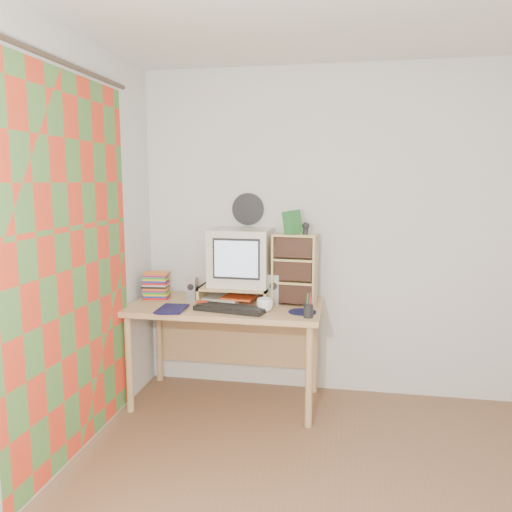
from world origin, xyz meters
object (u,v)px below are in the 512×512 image
at_px(diary, 159,307).
at_px(desk, 228,320).
at_px(cd_rack, 295,269).
at_px(mug, 265,305).
at_px(keyboard, 230,309).
at_px(crt_monitor, 241,257).
at_px(dvd_stack, 156,282).

bearing_deg(diary, desk, 34.16).
xyz_separation_m(cd_rack, diary, (-0.92, -0.34, -0.24)).
distance_m(mug, diary, 0.74).
distance_m(keyboard, mug, 0.24).
height_order(desk, cd_rack, cd_rack).
bearing_deg(crt_monitor, cd_rack, -5.22).
relative_size(desk, diary, 6.22).
bearing_deg(diary, mug, 5.51).
relative_size(crt_monitor, keyboard, 0.89).
height_order(dvd_stack, cd_rack, cd_rack).
bearing_deg(cd_rack, desk, -170.55).
xyz_separation_m(mug, diary, (-0.74, -0.10, -0.02)).
relative_size(keyboard, dvd_stack, 1.91).
bearing_deg(cd_rack, dvd_stack, -174.49).
bearing_deg(diary, dvd_stack, 112.53).
bearing_deg(mug, keyboard, -172.94).
bearing_deg(mug, crt_monitor, 127.67).
bearing_deg(keyboard, dvd_stack, 168.16).
bearing_deg(crt_monitor, mug, -50.47).
height_order(cd_rack, mug, cd_rack).
xyz_separation_m(desk, keyboard, (0.08, -0.24, 0.15)).
distance_m(keyboard, diary, 0.50).
bearing_deg(keyboard, cd_rack, 44.15).
bearing_deg(dvd_stack, mug, -21.19).
distance_m(crt_monitor, keyboard, 0.45).
distance_m(desk, dvd_stack, 0.63).
height_order(crt_monitor, diary, crt_monitor).
bearing_deg(crt_monitor, diary, -140.39).
relative_size(cd_rack, diary, 2.31).
height_order(crt_monitor, dvd_stack, crt_monitor).
bearing_deg(keyboard, crt_monitor, 99.05).
distance_m(keyboard, cd_rack, 0.56).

